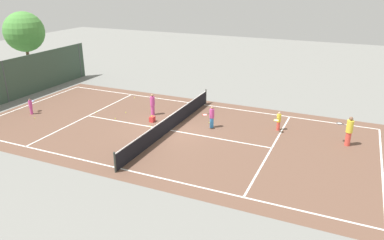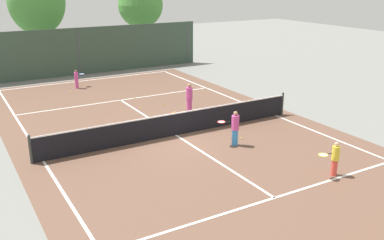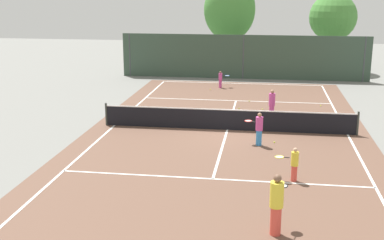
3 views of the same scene
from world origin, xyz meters
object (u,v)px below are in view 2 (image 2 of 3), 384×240
object	(u,v)px
tennis_ball_2	(242,138)
player_0	(189,98)
player_1	(335,158)
tennis_ball_6	(72,92)
tennis_ball_4	(161,125)
tennis_ball_3	(203,91)
player_2	(235,128)
player_3	(77,79)
tennis_ball_5	(135,98)
tennis_ball_1	(141,108)
tennis_ball_0	(163,105)
ball_crate	(174,117)

from	to	relation	value
tennis_ball_2	player_0	bearing A→B (deg)	91.70
player_1	tennis_ball_2	xyz separation A→B (m)	(-0.60, 4.39, -0.60)
tennis_ball_2	tennis_ball_6	world-z (taller)	same
tennis_ball_4	tennis_ball_3	bearing A→B (deg)	41.22
tennis_ball_4	tennis_ball_6	distance (m)	8.16
player_2	player_3	distance (m)	12.77
player_1	tennis_ball_5	distance (m)	12.63
tennis_ball_3	tennis_ball_6	bearing A→B (deg)	150.87
player_1	tennis_ball_5	xyz separation A→B (m)	(-1.99, 12.46, -0.60)
tennis_ball_1	player_2	bearing A→B (deg)	-79.62
player_1	tennis_ball_3	size ratio (longest dim) A/B	18.31
player_2	tennis_ball_5	xyz separation A→B (m)	(-0.71, 8.49, -0.70)
tennis_ball_3	player_3	bearing A→B (deg)	142.92
tennis_ball_0	tennis_ball_4	distance (m)	3.24
ball_crate	tennis_ball_1	bearing A→B (deg)	102.14
tennis_ball_6	tennis_ball_4	bearing A→B (deg)	-76.36
player_3	tennis_ball_5	distance (m)	4.52
tennis_ball_3	tennis_ball_6	world-z (taller)	same
player_0	tennis_ball_6	bearing A→B (deg)	119.36
ball_crate	tennis_ball_2	xyz separation A→B (m)	(1.33, -3.54, -0.15)
tennis_ball_6	tennis_ball_1	bearing A→B (deg)	-66.73
tennis_ball_5	tennis_ball_6	bearing A→B (deg)	130.58
player_2	tennis_ball_0	distance (m)	6.57
player_3	tennis_ball_0	bearing A→B (deg)	-64.44
player_3	player_0	bearing A→B (deg)	-67.08
player_0	tennis_ball_4	size ratio (longest dim) A/B	22.90
player_2	tennis_ball_0	bearing A→B (deg)	89.37
player_3	tennis_ball_6	xyz separation A→B (m)	(-0.61, -0.87, -0.56)
tennis_ball_2	tennis_ball_6	xyz separation A→B (m)	(-4.06, 11.18, 0.00)
tennis_ball_4	player_0	bearing A→B (deg)	24.96
tennis_ball_0	tennis_ball_4	world-z (taller)	same
tennis_ball_4	tennis_ball_6	bearing A→B (deg)	103.64
tennis_ball_3	tennis_ball_6	distance (m)	7.68
player_0	player_3	xyz separation A→B (m)	(-3.33, 7.87, -0.18)
player_1	tennis_ball_2	size ratio (longest dim) A/B	18.31
ball_crate	tennis_ball_2	world-z (taller)	ball_crate
tennis_ball_0	tennis_ball_3	distance (m)	3.52
ball_crate	tennis_ball_4	distance (m)	0.87
tennis_ball_3	tennis_ball_5	distance (m)	4.09
ball_crate	tennis_ball_3	world-z (taller)	ball_crate
tennis_ball_0	player_2	bearing A→B (deg)	-90.63
tennis_ball_1	tennis_ball_3	distance (m)	4.72
player_0	tennis_ball_0	xyz separation A→B (m)	(-0.49, 1.93, -0.74)
player_3	tennis_ball_1	xyz separation A→B (m)	(1.57, -5.94, -0.56)
tennis_ball_4	player_3	bearing A→B (deg)	98.50
ball_crate	tennis_ball_2	bearing A→B (deg)	-69.46
player_1	player_2	distance (m)	4.18
player_1	tennis_ball_0	world-z (taller)	player_1
player_1	tennis_ball_2	distance (m)	4.47
player_2	tennis_ball_1	world-z (taller)	player_2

